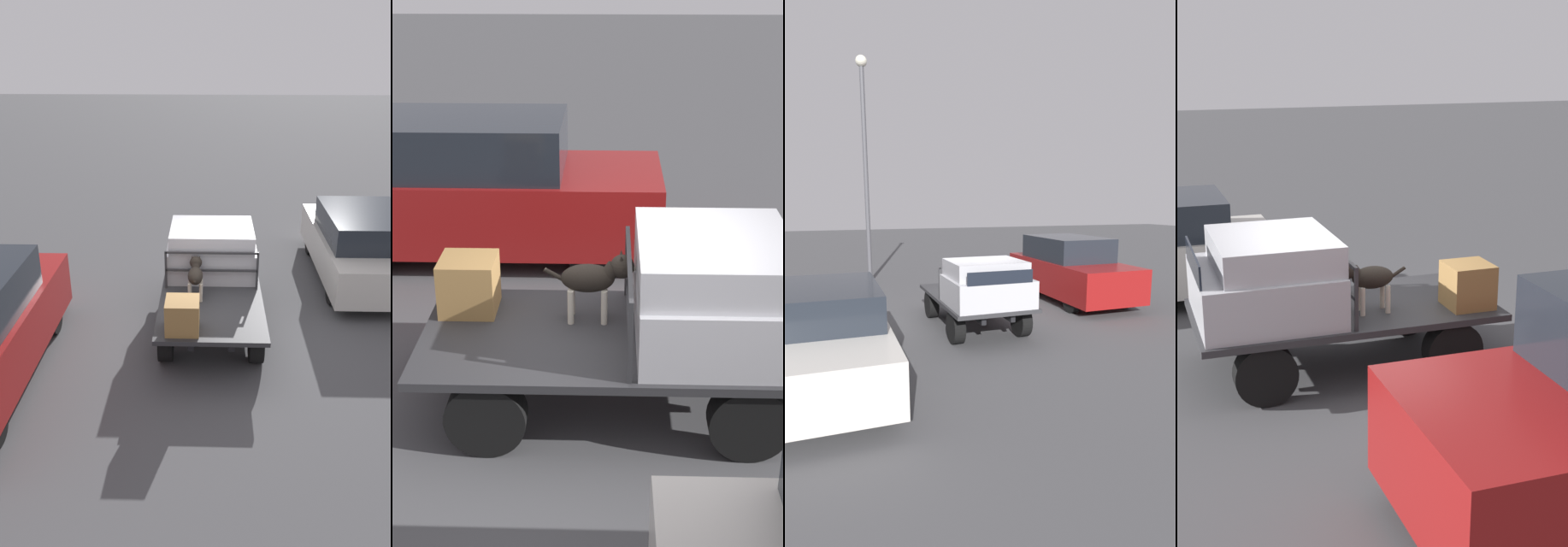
# 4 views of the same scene
# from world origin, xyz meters

# --- Properties ---
(ground_plane) EXTENTS (80.00, 80.00, 0.00)m
(ground_plane) POSITION_xyz_m (0.00, 0.00, 0.00)
(ground_plane) COLOR #474749
(flatbed_truck) EXTENTS (3.62, 1.85, 0.76)m
(flatbed_truck) POSITION_xyz_m (0.00, 0.00, 0.55)
(flatbed_truck) COLOR black
(flatbed_truck) RESTS_ON ground
(truck_cab) EXTENTS (1.60, 1.73, 0.96)m
(truck_cab) POSITION_xyz_m (0.93, 0.00, 1.22)
(truck_cab) COLOR #B7B7BC
(truck_cab) RESTS_ON flatbed_truck
(truck_headboard) EXTENTS (0.04, 1.73, 0.74)m
(truck_headboard) POSITION_xyz_m (0.10, 0.00, 1.25)
(truck_headboard) COLOR #2D2D30
(truck_headboard) RESTS_ON flatbed_truck
(dog) EXTENTS (0.90, 0.27, 0.70)m
(dog) POSITION_xyz_m (-0.19, 0.29, 1.20)
(dog) COLOR beige
(dog) RESTS_ON flatbed_truck
(cargo_crate) EXTENTS (0.54, 0.54, 0.54)m
(cargo_crate) POSITION_xyz_m (-1.44, 0.46, 1.03)
(cargo_crate) COLOR olive
(cargo_crate) RESTS_ON flatbed_truck
(parked_pickup_far) EXTENTS (4.81, 2.00, 1.93)m
(parked_pickup_far) POSITION_xyz_m (-1.85, 3.80, 0.95)
(parked_pickup_far) COLOR black
(parked_pickup_far) RESTS_ON ground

